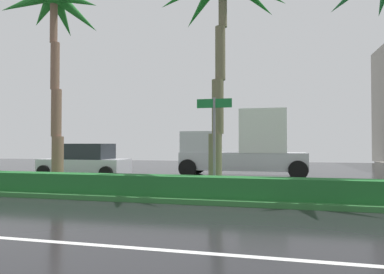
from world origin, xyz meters
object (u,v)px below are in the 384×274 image
at_px(palm_tree_mid_left, 55,20).
at_px(car_in_traffic_leading, 86,162).
at_px(palm_tree_centre_left, 222,3).
at_px(box_truck_lead, 244,147).
at_px(street_name_sign, 214,132).

height_order(palm_tree_mid_left, car_in_traffic_leading, palm_tree_mid_left).
height_order(palm_tree_centre_left, box_truck_lead, palm_tree_centre_left).
xyz_separation_m(car_in_traffic_leading, box_truck_lead, (7.60, 2.82, 0.72)).
xyz_separation_m(palm_tree_centre_left, street_name_sign, (-0.01, -1.56, -4.69)).
bearing_deg(car_in_traffic_leading, palm_tree_centre_left, 156.23).
xyz_separation_m(street_name_sign, box_truck_lead, (0.31, 7.59, -0.53)).
distance_m(street_name_sign, car_in_traffic_leading, 8.80).
distance_m(palm_tree_centre_left, car_in_traffic_leading, 9.95).
distance_m(palm_tree_mid_left, palm_tree_centre_left, 6.59).
bearing_deg(street_name_sign, box_truck_lead, 87.65).
relative_size(street_name_sign, car_in_traffic_leading, 0.70).
distance_m(street_name_sign, box_truck_lead, 7.62).
bearing_deg(palm_tree_mid_left, box_truck_lead, 42.70).
bearing_deg(palm_tree_centre_left, box_truck_lead, 87.12).
bearing_deg(car_in_traffic_leading, palm_tree_mid_left, 101.41).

